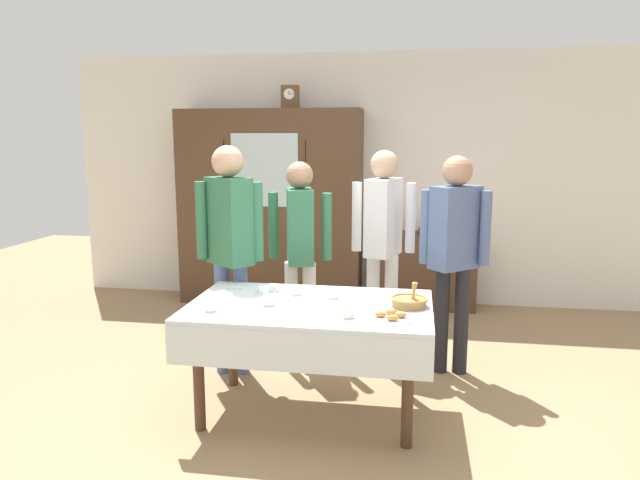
{
  "coord_description": "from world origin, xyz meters",
  "views": [
    {
      "loc": [
        0.65,
        -3.79,
        1.82
      ],
      "look_at": [
        0.0,
        0.2,
        1.1
      ],
      "focal_mm": 32.81,
      "sensor_mm": 36.0,
      "label": 1
    }
  ],
  "objects_px": {
    "person_behind_table_right": "(383,231)",
    "spoon_center": "(391,294)",
    "tea_cup_far_left": "(347,315)",
    "wall_cabinet": "(270,208)",
    "book_stack": "(426,231)",
    "dining_table": "(309,321)",
    "bread_basket": "(409,301)",
    "tea_cup_far_right": "(332,295)",
    "tea_cup_near_left": "(268,302)",
    "person_behind_table_left": "(230,236)",
    "tea_cup_near_right": "(296,292)",
    "spoon_front_edge": "(237,289)",
    "pastry_plate": "(391,317)",
    "bookshelf_low": "(424,271)",
    "tea_cup_mid_left": "(210,308)",
    "mantel_clock": "(290,97)",
    "person_near_right_end": "(300,240)",
    "person_by_cabinet": "(455,243)",
    "tea_cup_mid_right": "(264,289)"
  },
  "relations": [
    {
      "from": "tea_cup_near_left",
      "to": "person_by_cabinet",
      "type": "height_order",
      "value": "person_by_cabinet"
    },
    {
      "from": "tea_cup_near_right",
      "to": "spoon_front_edge",
      "type": "xyz_separation_m",
      "value": [
        -0.45,
        0.1,
        -0.02
      ]
    },
    {
      "from": "person_near_right_end",
      "to": "bread_basket",
      "type": "bearing_deg",
      "value": -46.57
    },
    {
      "from": "tea_cup_far_left",
      "to": "spoon_front_edge",
      "type": "distance_m",
      "value": 1.01
    },
    {
      "from": "tea_cup_far_right",
      "to": "tea_cup_near_left",
      "type": "bearing_deg",
      "value": -148.63
    },
    {
      "from": "mantel_clock",
      "to": "tea_cup_far_right",
      "type": "xyz_separation_m",
      "value": [
        0.79,
        -2.42,
        -1.45
      ]
    },
    {
      "from": "tea_cup_far_left",
      "to": "mantel_clock",
      "type": "bearing_deg",
      "value": 108.45
    },
    {
      "from": "wall_cabinet",
      "to": "book_stack",
      "type": "bearing_deg",
      "value": 1.73
    },
    {
      "from": "wall_cabinet",
      "to": "tea_cup_far_left",
      "type": "xyz_separation_m",
      "value": [
        1.17,
        -2.83,
        -0.28
      ]
    },
    {
      "from": "person_behind_table_left",
      "to": "spoon_front_edge",
      "type": "bearing_deg",
      "value": -64.58
    },
    {
      "from": "book_stack",
      "to": "pastry_plate",
      "type": "xyz_separation_m",
      "value": [
        -0.24,
        -2.85,
        -0.07
      ]
    },
    {
      "from": "spoon_front_edge",
      "to": "person_behind_table_right",
      "type": "relative_size",
      "value": 0.07
    },
    {
      "from": "dining_table",
      "to": "bread_basket",
      "type": "relative_size",
      "value": 6.51
    },
    {
      "from": "bookshelf_low",
      "to": "tea_cup_near_right",
      "type": "relative_size",
      "value": 8.23
    },
    {
      "from": "tea_cup_mid_right",
      "to": "person_by_cabinet",
      "type": "xyz_separation_m",
      "value": [
        1.31,
        0.64,
        0.25
      ]
    },
    {
      "from": "spoon_front_edge",
      "to": "pastry_plate",
      "type": "bearing_deg",
      "value": -24.91
    },
    {
      "from": "tea_cup_far_right",
      "to": "tea_cup_near_right",
      "type": "bearing_deg",
      "value": 170.41
    },
    {
      "from": "tea_cup_far_left",
      "to": "dining_table",
      "type": "bearing_deg",
      "value": 138.75
    },
    {
      "from": "tea_cup_mid_left",
      "to": "pastry_plate",
      "type": "height_order",
      "value": "tea_cup_mid_left"
    },
    {
      "from": "wall_cabinet",
      "to": "tea_cup_mid_right",
      "type": "relative_size",
      "value": 16.16
    },
    {
      "from": "wall_cabinet",
      "to": "book_stack",
      "type": "relative_size",
      "value": 9.86
    },
    {
      "from": "tea_cup_mid_left",
      "to": "tea_cup_near_left",
      "type": "bearing_deg",
      "value": 29.63
    },
    {
      "from": "spoon_front_edge",
      "to": "person_behind_table_left",
      "type": "height_order",
      "value": "person_behind_table_left"
    },
    {
      "from": "book_stack",
      "to": "tea_cup_near_right",
      "type": "height_order",
      "value": "book_stack"
    },
    {
      "from": "tea_cup_near_left",
      "to": "tea_cup_near_right",
      "type": "bearing_deg",
      "value": 65.37
    },
    {
      "from": "tea_cup_far_left",
      "to": "person_behind_table_left",
      "type": "height_order",
      "value": "person_behind_table_left"
    },
    {
      "from": "wall_cabinet",
      "to": "pastry_plate",
      "type": "relative_size",
      "value": 7.5
    },
    {
      "from": "dining_table",
      "to": "spoon_front_edge",
      "type": "height_order",
      "value": "spoon_front_edge"
    },
    {
      "from": "spoon_front_edge",
      "to": "mantel_clock",
      "type": "bearing_deg",
      "value": 92.37
    },
    {
      "from": "tea_cup_far_left",
      "to": "tea_cup_far_right",
      "type": "relative_size",
      "value": 1.0
    },
    {
      "from": "book_stack",
      "to": "person_by_cabinet",
      "type": "distance_m",
      "value": 1.78
    },
    {
      "from": "bookshelf_low",
      "to": "book_stack",
      "type": "xyz_separation_m",
      "value": [
        0.0,
        0.0,
        0.43
      ]
    },
    {
      "from": "book_stack",
      "to": "spoon_center",
      "type": "distance_m",
      "value": 2.31
    },
    {
      "from": "wall_cabinet",
      "to": "tea_cup_mid_left",
      "type": "height_order",
      "value": "wall_cabinet"
    },
    {
      "from": "tea_cup_far_left",
      "to": "spoon_center",
      "type": "xyz_separation_m",
      "value": [
        0.24,
        0.59,
        -0.02
      ]
    },
    {
      "from": "tea_cup_far_right",
      "to": "pastry_plate",
      "type": "bearing_deg",
      "value": -42.58
    },
    {
      "from": "bread_basket",
      "to": "person_near_right_end",
      "type": "distance_m",
      "value": 1.32
    },
    {
      "from": "tea_cup_far_left",
      "to": "bread_basket",
      "type": "height_order",
      "value": "bread_basket"
    },
    {
      "from": "dining_table",
      "to": "tea_cup_mid_left",
      "type": "bearing_deg",
      "value": -156.67
    },
    {
      "from": "mantel_clock",
      "to": "person_near_right_end",
      "type": "bearing_deg",
      "value": -75.36
    },
    {
      "from": "tea_cup_near_left",
      "to": "spoon_center",
      "type": "distance_m",
      "value": 0.87
    },
    {
      "from": "tea_cup_near_left",
      "to": "tea_cup_mid_left",
      "type": "height_order",
      "value": "same"
    },
    {
      "from": "bookshelf_low",
      "to": "dining_table",
      "type": "bearing_deg",
      "value": -106.28
    },
    {
      "from": "person_behind_table_left",
      "to": "person_behind_table_right",
      "type": "relative_size",
      "value": 1.03
    },
    {
      "from": "tea_cup_far_right",
      "to": "person_near_right_end",
      "type": "height_order",
      "value": "person_near_right_end"
    },
    {
      "from": "tea_cup_near_left",
      "to": "tea_cup_far_left",
      "type": "bearing_deg",
      "value": -18.05
    },
    {
      "from": "person_behind_table_right",
      "to": "spoon_center",
      "type": "bearing_deg",
      "value": -82.73
    },
    {
      "from": "bookshelf_low",
      "to": "person_by_cabinet",
      "type": "relative_size",
      "value": 0.64
    },
    {
      "from": "dining_table",
      "to": "tea_cup_near_left",
      "type": "bearing_deg",
      "value": -165.37
    },
    {
      "from": "dining_table",
      "to": "book_stack",
      "type": "bearing_deg",
      "value": 73.72
    }
  ]
}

